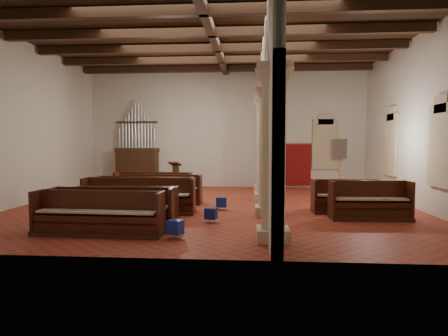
% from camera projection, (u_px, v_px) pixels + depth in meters
% --- Properties ---
extents(floor, '(14.00, 14.00, 0.00)m').
position_uv_depth(floor, '(215.00, 207.00, 13.36)').
color(floor, maroon).
rests_on(floor, ground).
extents(ceiling, '(14.00, 14.00, 0.00)m').
position_uv_depth(ceiling, '(215.00, 35.00, 12.94)').
color(ceiling, '#312110').
rests_on(ceiling, wall_back).
extents(wall_back, '(14.00, 0.02, 6.00)m').
position_uv_depth(wall_back, '(226.00, 128.00, 19.12)').
color(wall_back, beige).
rests_on(wall_back, floor).
extents(wall_front, '(14.00, 0.02, 6.00)m').
position_uv_depth(wall_front, '(184.00, 106.00, 7.18)').
color(wall_front, beige).
rests_on(wall_front, floor).
extents(wall_left, '(0.02, 12.00, 6.00)m').
position_uv_depth(wall_left, '(24.00, 123.00, 13.65)').
color(wall_left, beige).
rests_on(wall_left, floor).
extents(wall_right, '(0.02, 12.00, 6.00)m').
position_uv_depth(wall_right, '(420.00, 122.00, 12.64)').
color(wall_right, beige).
rests_on(wall_right, floor).
extents(ceiling_beams, '(13.80, 11.80, 0.30)m').
position_uv_depth(ceiling_beams, '(215.00, 41.00, 12.95)').
color(ceiling_beams, black).
rests_on(ceiling_beams, wall_back).
extents(arcade, '(0.90, 11.90, 6.00)m').
position_uv_depth(arcade, '(266.00, 106.00, 12.98)').
color(arcade, '#C0AC8F').
rests_on(arcade, floor).
extents(window_right_a, '(0.03, 1.00, 2.20)m').
position_uv_depth(window_right_a, '(441.00, 146.00, 11.21)').
color(window_right_a, '#2D6656').
rests_on(window_right_a, wall_right).
extents(window_right_b, '(0.03, 1.00, 2.20)m').
position_uv_depth(window_right_b, '(391.00, 145.00, 15.19)').
color(window_right_b, '#2D6656').
rests_on(window_right_b, wall_right).
extents(window_back, '(1.00, 0.03, 2.20)m').
position_uv_depth(window_back, '(325.00, 144.00, 18.79)').
color(window_back, '#2D6656').
rests_on(window_back, wall_back).
extents(pipe_organ, '(2.10, 0.85, 4.40)m').
position_uv_depth(pipe_organ, '(137.00, 160.00, 19.06)').
color(pipe_organ, black).
rests_on(pipe_organ, floor).
extents(lectern, '(0.66, 0.69, 1.36)m').
position_uv_depth(lectern, '(176.00, 178.00, 18.23)').
color(lectern, '#32210F').
rests_on(lectern, floor).
extents(dossal_curtain, '(1.80, 0.07, 2.17)m').
position_uv_depth(dossal_curtain, '(295.00, 165.00, 18.91)').
color(dossal_curtain, maroon).
rests_on(dossal_curtain, floor).
extents(processional_banner, '(0.58, 0.74, 2.64)m').
position_uv_depth(processional_banner, '(340.00, 173.00, 18.08)').
color(processional_banner, black).
rests_on(processional_banner, floor).
extents(hymnal_box_a, '(0.42, 0.38, 0.34)m').
position_uv_depth(hymnal_box_a, '(175.00, 227.00, 8.97)').
color(hymnal_box_a, '#153D95').
rests_on(hymnal_box_a, floor).
extents(hymnal_box_b, '(0.38, 0.33, 0.32)m').
position_uv_depth(hymnal_box_b, '(211.00, 213.00, 10.72)').
color(hymnal_box_b, navy).
rests_on(hymnal_box_b, floor).
extents(hymnal_box_c, '(0.34, 0.28, 0.34)m').
position_uv_depth(hymnal_box_c, '(221.00, 202.00, 12.70)').
color(hymnal_box_c, '#153A94').
rests_on(hymnal_box_c, floor).
extents(tube_heater_a, '(0.93, 0.23, 0.09)m').
position_uv_depth(tube_heater_a, '(89.00, 224.00, 9.81)').
color(tube_heater_a, white).
rests_on(tube_heater_a, floor).
extents(tube_heater_b, '(0.97, 0.28, 0.10)m').
position_uv_depth(tube_heater_b, '(112.00, 224.00, 9.85)').
color(tube_heater_b, silver).
rests_on(tube_heater_b, floor).
extents(nave_pew_0, '(3.30, 0.86, 1.09)m').
position_uv_depth(nave_pew_0, '(98.00, 220.00, 9.30)').
color(nave_pew_0, black).
rests_on(nave_pew_0, floor).
extents(nave_pew_1, '(3.26, 0.90, 1.11)m').
position_uv_depth(nave_pew_1, '(113.00, 216.00, 9.88)').
color(nave_pew_1, black).
rests_on(nave_pew_1, floor).
extents(nave_pew_2, '(3.07, 0.69, 0.98)m').
position_uv_depth(nave_pew_2, '(127.00, 208.00, 11.21)').
color(nave_pew_2, black).
rests_on(nave_pew_2, floor).
extents(nave_pew_3, '(3.60, 0.85, 1.15)m').
position_uv_depth(nave_pew_3, '(139.00, 202.00, 12.06)').
color(nave_pew_3, black).
rests_on(nave_pew_3, floor).
extents(nave_pew_4, '(3.41, 0.96, 1.11)m').
position_uv_depth(nave_pew_4, '(144.00, 198.00, 12.88)').
color(nave_pew_4, black).
rests_on(nave_pew_4, floor).
extents(nave_pew_5, '(3.23, 0.78, 1.08)m').
position_uv_depth(nave_pew_5, '(159.00, 194.00, 14.04)').
color(nave_pew_5, black).
rests_on(nave_pew_5, floor).
extents(nave_pew_6, '(3.11, 0.82, 1.09)m').
position_uv_depth(nave_pew_6, '(153.00, 191.00, 15.02)').
color(nave_pew_6, black).
rests_on(nave_pew_6, floor).
extents(aisle_pew_0, '(2.37, 0.85, 1.15)m').
position_uv_depth(aisle_pew_0, '(370.00, 206.00, 11.16)').
color(aisle_pew_0, black).
rests_on(aisle_pew_0, floor).
extents(aisle_pew_1, '(2.24, 0.85, 1.08)m').
position_uv_depth(aisle_pew_1, '(346.00, 202.00, 12.20)').
color(aisle_pew_1, black).
rests_on(aisle_pew_1, floor).
extents(aisle_pew_2, '(1.66, 0.69, 0.96)m').
position_uv_depth(aisle_pew_2, '(350.00, 200.00, 12.75)').
color(aisle_pew_2, black).
rests_on(aisle_pew_2, floor).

